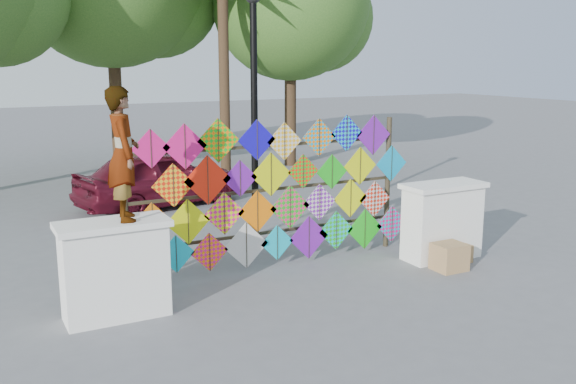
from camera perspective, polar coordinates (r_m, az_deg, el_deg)
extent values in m
plane|color=slate|center=(9.80, 0.49, -7.78)|extent=(80.00, 80.00, 0.00)
cube|color=white|center=(8.54, -15.12, -6.94)|extent=(1.30, 0.55, 1.20)
cube|color=white|center=(8.36, -15.35, -2.78)|extent=(1.40, 0.65, 0.08)
cube|color=white|center=(10.97, 13.54, -2.72)|extent=(1.30, 0.55, 1.20)
cube|color=white|center=(10.83, 13.70, 0.56)|extent=(1.40, 0.65, 0.08)
cylinder|color=#322A1B|center=(9.42, -14.29, -1.68)|extent=(0.09, 0.09, 2.30)
cylinder|color=#322A1B|center=(11.36, 8.84, 0.81)|extent=(0.09, 0.09, 2.30)
cube|color=#322A1B|center=(10.32, -1.61, -3.59)|extent=(4.60, 0.04, 0.04)
cube|color=#322A1B|center=(10.16, -1.63, 0.23)|extent=(4.60, 0.04, 0.04)
cube|color=#322A1B|center=(10.04, -1.66, 4.14)|extent=(4.60, 0.04, 0.04)
cube|color=#E11572|center=(9.30, -12.09, 3.79)|extent=(0.57, 0.01, 0.57)
cube|color=#322A1B|center=(9.29, -12.07, 3.78)|extent=(0.01, 0.01, 0.56)
cube|color=#E11572|center=(9.45, -9.15, 4.02)|extent=(0.68, 0.01, 0.68)
cube|color=#322A1B|center=(9.43, -9.13, 4.01)|extent=(0.01, 0.01, 0.66)
cube|color=orange|center=(9.62, -6.22, 4.57)|extent=(0.67, 0.01, 0.67)
cube|color=#322A1B|center=(9.60, -6.19, 4.56)|extent=(0.01, 0.01, 0.66)
cube|color=#1408C0|center=(9.87, -2.78, 4.64)|extent=(0.63, 0.01, 0.63)
cube|color=#322A1B|center=(9.86, -2.75, 4.63)|extent=(0.01, 0.01, 0.62)
cube|color=silver|center=(10.08, -0.33, 4.53)|extent=(0.60, 0.01, 0.60)
cube|color=#322A1B|center=(10.07, -0.29, 4.52)|extent=(0.01, 0.01, 0.59)
cube|color=#0890C4|center=(10.38, 2.78, 4.88)|extent=(0.62, 0.01, 0.62)
cube|color=#322A1B|center=(10.37, 2.81, 4.88)|extent=(0.01, 0.01, 0.61)
cube|color=#1408C0|center=(10.66, 5.24, 5.24)|extent=(0.61, 0.01, 0.61)
cube|color=#322A1B|center=(10.65, 5.27, 5.23)|extent=(0.01, 0.01, 0.60)
cube|color=#7015A3|center=(10.96, 7.60, 5.04)|extent=(0.68, 0.01, 0.68)
cube|color=#322A1B|center=(10.95, 7.64, 5.03)|extent=(0.01, 0.01, 0.67)
cube|color=red|center=(9.43, -10.16, 0.59)|extent=(0.65, 0.01, 0.65)
cube|color=#322A1B|center=(9.42, -10.14, 0.57)|extent=(0.01, 0.01, 0.64)
cube|color=red|center=(9.60, -7.15, 1.06)|extent=(0.75, 0.01, 0.75)
cube|color=#322A1B|center=(9.59, -7.12, 1.05)|extent=(0.01, 0.01, 0.74)
cube|color=#7015A3|center=(9.79, -4.29, 1.21)|extent=(0.57, 0.01, 0.57)
cube|color=#322A1B|center=(9.78, -4.26, 1.20)|extent=(0.01, 0.01, 0.56)
cube|color=#D6DD09|center=(10.01, -1.52, 1.58)|extent=(0.70, 0.01, 0.70)
cube|color=#322A1B|center=(10.00, -1.49, 1.56)|extent=(0.01, 0.01, 0.68)
cube|color=red|center=(10.27, 1.36, 1.85)|extent=(0.56, 0.01, 0.56)
cube|color=#322A1B|center=(10.26, 1.39, 1.84)|extent=(0.01, 0.01, 0.55)
cube|color=#15B216|center=(10.55, 3.93, 1.81)|extent=(0.58, 0.01, 0.58)
cube|color=#322A1B|center=(10.54, 3.96, 1.80)|extent=(0.01, 0.01, 0.57)
cube|color=#D6DD09|center=(10.84, 6.42, 2.32)|extent=(0.64, 0.01, 0.64)
cube|color=#322A1B|center=(10.83, 6.45, 2.31)|extent=(0.01, 0.01, 0.63)
cube|color=#0890C4|center=(11.22, 9.18, 2.51)|extent=(0.63, 0.01, 0.63)
cube|color=#322A1B|center=(11.21, 9.21, 2.50)|extent=(0.01, 0.01, 0.62)
cube|color=orange|center=(9.41, -11.96, -2.61)|extent=(0.57, 0.01, 0.57)
cube|color=#322A1B|center=(9.40, -11.94, -2.62)|extent=(0.01, 0.01, 0.56)
cube|color=#D6DD09|center=(9.58, -8.88, -2.64)|extent=(0.69, 0.01, 0.69)
cube|color=#322A1B|center=(9.56, -8.85, -2.65)|extent=(0.01, 0.01, 0.68)
cube|color=#E11572|center=(9.76, -5.69, -1.92)|extent=(0.67, 0.01, 0.67)
cube|color=#322A1B|center=(9.74, -5.66, -1.93)|extent=(0.01, 0.01, 0.65)
cube|color=orange|center=(9.98, -2.74, -1.75)|extent=(0.67, 0.01, 0.67)
cube|color=#322A1B|center=(9.97, -2.71, -1.76)|extent=(0.01, 0.01, 0.65)
cube|color=#D22D5A|center=(10.23, 0.18, -1.35)|extent=(0.71, 0.01, 0.71)
cube|color=#322A1B|center=(10.21, 0.22, -1.36)|extent=(0.01, 0.01, 0.70)
cube|color=silver|center=(10.48, 2.81, -0.92)|extent=(0.62, 0.01, 0.62)
cube|color=#322A1B|center=(10.47, 2.85, -0.94)|extent=(0.01, 0.01, 0.61)
cube|color=#D6DD09|center=(10.79, 5.57, -0.55)|extent=(0.66, 0.01, 0.66)
cube|color=#322A1B|center=(10.78, 5.61, -0.57)|extent=(0.01, 0.01, 0.64)
cube|color=red|center=(11.08, 7.71, -0.61)|extent=(0.63, 0.01, 0.63)
cube|color=#322A1B|center=(11.07, 7.74, -0.62)|extent=(0.01, 0.01, 0.62)
cube|color=#0CAFCA|center=(9.60, -9.91, -5.45)|extent=(0.58, 0.01, 0.58)
cube|color=#322A1B|center=(9.59, -9.89, -5.47)|extent=(0.01, 0.01, 0.57)
cube|color=#E11572|center=(9.77, -6.99, -5.31)|extent=(0.60, 0.01, 0.60)
cube|color=#322A1B|center=(9.76, -6.96, -5.33)|extent=(0.01, 0.01, 0.59)
cube|color=silver|center=(9.99, -3.72, -4.77)|extent=(0.74, 0.01, 0.74)
cube|color=#322A1B|center=(9.98, -3.69, -4.78)|extent=(0.01, 0.01, 0.73)
cube|color=#0CAFCA|center=(10.22, -0.97, -4.53)|extent=(0.57, 0.01, 0.57)
cube|color=#322A1B|center=(10.21, -0.94, -4.54)|extent=(0.01, 0.01, 0.56)
cube|color=#7015A3|center=(10.48, 1.86, -4.06)|extent=(0.72, 0.01, 0.72)
cube|color=#322A1B|center=(10.47, 1.90, -4.08)|extent=(0.01, 0.01, 0.71)
cube|color=#0CAFCA|center=(10.72, 4.30, -3.42)|extent=(0.66, 0.01, 0.66)
cube|color=#322A1B|center=(10.71, 4.33, -3.44)|extent=(0.01, 0.01, 0.65)
cube|color=#15B216|center=(11.04, 6.84, -3.28)|extent=(0.70, 0.01, 0.70)
cube|color=#322A1B|center=(11.03, 6.87, -3.30)|extent=(0.01, 0.01, 0.69)
cube|color=#0CAFCA|center=(11.36, 9.20, -2.81)|extent=(0.65, 0.01, 0.65)
cube|color=#322A1B|center=(11.35, 9.24, -2.83)|extent=(0.01, 0.01, 0.64)
cylinder|color=#4A3620|center=(19.67, -15.02, 7.80)|extent=(0.36, 0.36, 4.12)
cylinder|color=#4A3620|center=(20.03, 0.21, 7.47)|extent=(0.36, 0.36, 3.58)
sphere|color=#2C5A1C|center=(20.05, 0.22, 16.71)|extent=(4.80, 4.80, 4.80)
sphere|color=#2C5A1C|center=(20.86, 2.83, 15.18)|extent=(3.36, 3.36, 3.36)
cylinder|color=#4A3620|center=(17.43, -5.69, 9.95)|extent=(0.28, 0.28, 5.50)
imported|color=#99999E|center=(8.23, -14.45, 3.28)|extent=(0.48, 0.66, 1.68)
imported|color=#580F1E|center=(14.73, -11.36, 1.21)|extent=(4.03, 2.35, 1.29)
cylinder|color=black|center=(11.23, -3.00, 5.71)|extent=(0.12, 0.12, 4.20)
cube|color=#AD7A53|center=(10.49, 14.14, -5.61)|extent=(0.48, 0.43, 0.43)
cube|color=#AD7A53|center=(10.96, 14.94, -5.27)|extent=(0.35, 0.32, 0.29)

